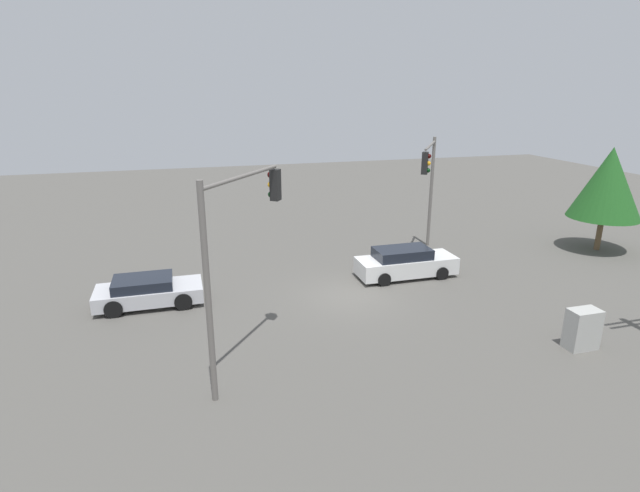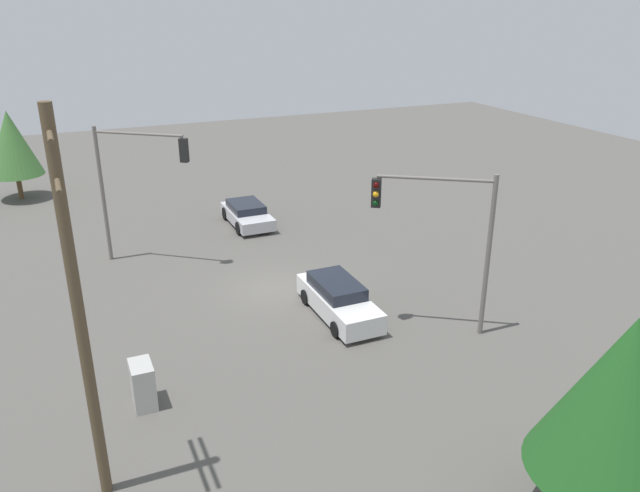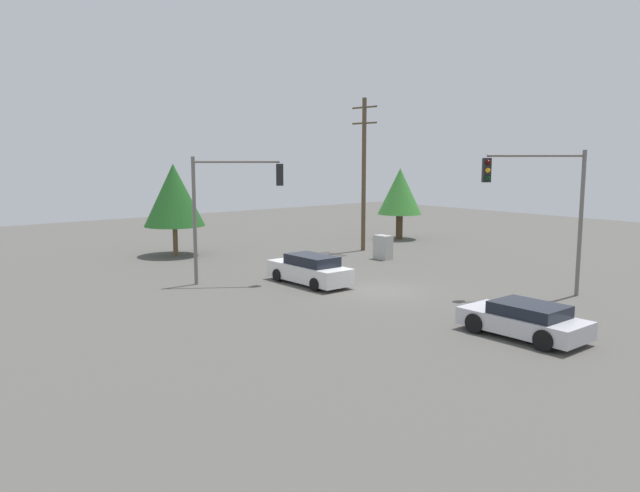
# 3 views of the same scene
# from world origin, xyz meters

# --- Properties ---
(ground_plane) EXTENTS (80.00, 80.00, 0.00)m
(ground_plane) POSITION_xyz_m (0.00, 0.00, 0.00)
(ground_plane) COLOR #54514C
(sedan_white) EXTENTS (4.77, 1.84, 1.45)m
(sedan_white) POSITION_xyz_m (-3.28, -1.57, 0.70)
(sedan_white) COLOR silver
(sedan_white) RESTS_ON ground_plane
(sedan_silver) EXTENTS (4.32, 2.02, 1.22)m
(sedan_silver) POSITION_xyz_m (8.48, -1.49, 0.61)
(sedan_silver) COLOR silver
(sedan_silver) RESTS_ON ground_plane
(traffic_signal_main) EXTENTS (2.59, 3.72, 6.18)m
(traffic_signal_main) POSITION_xyz_m (-5.80, -4.46, 4.27)
(traffic_signal_main) COLOR slate
(traffic_signal_main) RESTS_ON ground_plane
(traffic_signal_cross) EXTENTS (2.90, 3.73, 6.47)m
(traffic_signal_cross) POSITION_xyz_m (5.30, 4.70, 4.47)
(traffic_signal_cross) COLOR slate
(traffic_signal_cross) RESTS_ON ground_plane
(electrical_cabinet) EXTENTS (1.08, 0.67, 1.45)m
(electrical_cabinet) POSITION_xyz_m (-6.21, 6.48, 0.73)
(electrical_cabinet) COLOR #B2B2AD
(electrical_cabinet) RESTS_ON ground_plane
(tree_far) EXTENTS (3.76, 3.76, 5.73)m
(tree_far) POSITION_xyz_m (-15.56, -2.53, 3.79)
(tree_far) COLOR brown
(tree_far) RESTS_ON ground_plane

